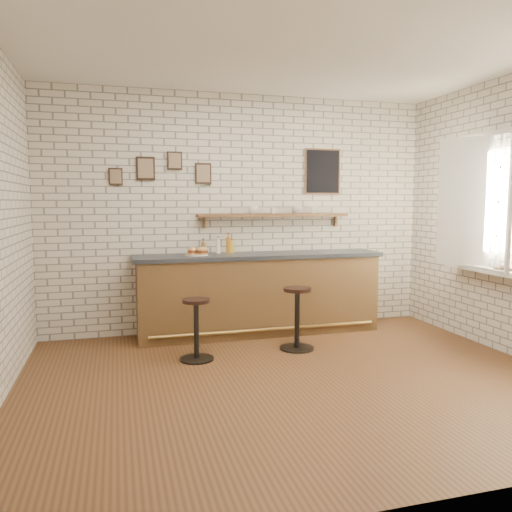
# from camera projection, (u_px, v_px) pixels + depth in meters

# --- Properties ---
(ground) EXTENTS (5.00, 5.00, 0.00)m
(ground) POSITION_uv_depth(u_px,v_px,m) (294.00, 380.00, 4.65)
(ground) COLOR brown
(ground) RESTS_ON ground
(bar_counter) EXTENTS (3.10, 0.65, 1.01)m
(bar_counter) POSITION_uv_depth(u_px,v_px,m) (259.00, 293.00, 6.26)
(bar_counter) COLOR brown
(bar_counter) RESTS_ON ground
(sandwich_plate) EXTENTS (0.28, 0.28, 0.01)m
(sandwich_plate) POSITION_uv_depth(u_px,v_px,m) (197.00, 255.00, 5.99)
(sandwich_plate) COLOR white
(sandwich_plate) RESTS_ON bar_counter
(ciabatta_sandwich) EXTENTS (0.27, 0.19, 0.08)m
(ciabatta_sandwich) POSITION_uv_depth(u_px,v_px,m) (198.00, 251.00, 5.99)
(ciabatta_sandwich) COLOR tan
(ciabatta_sandwich) RESTS_ON sandwich_plate
(potato_chips) EXTENTS (0.26, 0.19, 0.00)m
(potato_chips) POSITION_uv_depth(u_px,v_px,m) (196.00, 254.00, 5.99)
(potato_chips) COLOR gold
(potato_chips) RESTS_ON sandwich_plate
(bitters_bottle_brown) EXTENTS (0.06, 0.06, 0.19)m
(bitters_bottle_brown) POSITION_uv_depth(u_px,v_px,m) (203.00, 248.00, 6.16)
(bitters_bottle_brown) COLOR brown
(bitters_bottle_brown) RESTS_ON bar_counter
(bitters_bottle_white) EXTENTS (0.05, 0.05, 0.21)m
(bitters_bottle_white) POSITION_uv_depth(u_px,v_px,m) (218.00, 247.00, 6.21)
(bitters_bottle_white) COLOR white
(bitters_bottle_white) RESTS_ON bar_counter
(bitters_bottle_amber) EXTENTS (0.06, 0.06, 0.26)m
(bitters_bottle_amber) POSITION_uv_depth(u_px,v_px,m) (228.00, 245.00, 6.24)
(bitters_bottle_amber) COLOR #AF6B1C
(bitters_bottle_amber) RESTS_ON bar_counter
(condiment_bottle_yellow) EXTENTS (0.05, 0.05, 0.17)m
(condiment_bottle_yellow) POSITION_uv_depth(u_px,v_px,m) (232.00, 247.00, 6.26)
(condiment_bottle_yellow) COLOR gold
(condiment_bottle_yellow) RESTS_ON bar_counter
(bar_stool_left) EXTENTS (0.36, 0.36, 0.65)m
(bar_stool_left) POSITION_uv_depth(u_px,v_px,m) (196.00, 327.00, 5.20)
(bar_stool_left) COLOR black
(bar_stool_left) RESTS_ON ground
(bar_stool_right) EXTENTS (0.40, 0.40, 0.70)m
(bar_stool_right) POSITION_uv_depth(u_px,v_px,m) (297.00, 316.00, 5.58)
(bar_stool_right) COLOR black
(bar_stool_right) RESTS_ON ground
(wall_shelf) EXTENTS (2.00, 0.18, 0.18)m
(wall_shelf) POSITION_uv_depth(u_px,v_px,m) (274.00, 215.00, 6.42)
(wall_shelf) COLOR brown
(wall_shelf) RESTS_ON ground
(shelf_cup_a) EXTENTS (0.15, 0.15, 0.10)m
(shelf_cup_a) POSITION_uv_depth(u_px,v_px,m) (253.00, 210.00, 6.33)
(shelf_cup_a) COLOR white
(shelf_cup_a) RESTS_ON wall_shelf
(shelf_cup_b) EXTENTS (0.11, 0.11, 0.08)m
(shelf_cup_b) POSITION_uv_depth(u_px,v_px,m) (273.00, 210.00, 6.40)
(shelf_cup_b) COLOR white
(shelf_cup_b) RESTS_ON wall_shelf
(shelf_cup_c) EXTENTS (0.17, 0.17, 0.10)m
(shelf_cup_c) POSITION_uv_depth(u_px,v_px,m) (298.00, 210.00, 6.49)
(shelf_cup_c) COLOR white
(shelf_cup_c) RESTS_ON wall_shelf
(shelf_cup_d) EXTENTS (0.09, 0.09, 0.08)m
(shelf_cup_d) POSITION_uv_depth(u_px,v_px,m) (313.00, 210.00, 6.55)
(shelf_cup_d) COLOR white
(shelf_cup_d) RESTS_ON wall_shelf
(back_wall_decor) EXTENTS (2.96, 0.02, 0.56)m
(back_wall_decor) POSITION_uv_depth(u_px,v_px,m) (259.00, 171.00, 6.38)
(back_wall_decor) COLOR black
(back_wall_decor) RESTS_ON ground
(window_sill) EXTENTS (0.20, 1.35, 0.06)m
(window_sill) POSITION_uv_depth(u_px,v_px,m) (491.00, 270.00, 5.48)
(window_sill) COLOR white
(window_sill) RESTS_ON ground
(casement_window) EXTENTS (0.40, 1.30, 1.56)m
(casement_window) POSITION_uv_depth(u_px,v_px,m) (491.00, 202.00, 5.39)
(casement_window) COLOR white
(casement_window) RESTS_ON ground
(book_lower) EXTENTS (0.24, 0.28, 0.02)m
(book_lower) POSITION_uv_depth(u_px,v_px,m) (503.00, 269.00, 5.28)
(book_lower) COLOR tan
(book_lower) RESTS_ON window_sill
(book_upper) EXTENTS (0.17, 0.21, 0.01)m
(book_upper) POSITION_uv_depth(u_px,v_px,m) (506.00, 268.00, 5.25)
(book_upper) COLOR tan
(book_upper) RESTS_ON book_lower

